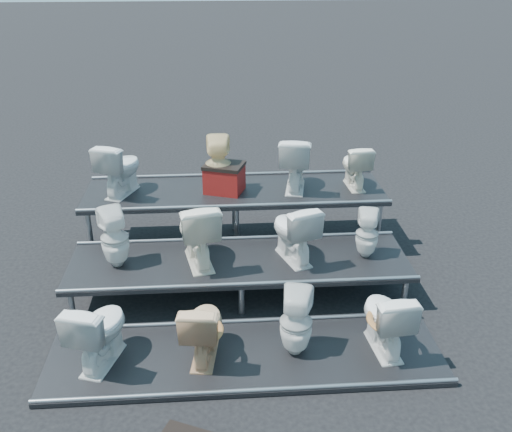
{
  "coord_description": "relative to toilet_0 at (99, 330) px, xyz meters",
  "views": [
    {
      "loc": [
        -0.24,
        -6.14,
        4.03
      ],
      "look_at": [
        0.21,
        0.1,
        1.02
      ],
      "focal_mm": 40.0,
      "sensor_mm": 36.0,
      "label": 1
    }
  ],
  "objects": [
    {
      "name": "ground",
      "position": [
        1.5,
        1.3,
        -0.45
      ],
      "size": [
        80.0,
        80.0,
        0.0
      ],
      "primitive_type": "plane",
      "color": "black",
      "rests_on": "ground"
    },
    {
      "name": "red_crate",
      "position": [
        1.35,
        2.56,
        0.59
      ],
      "size": [
        0.61,
        0.55,
        0.36
      ],
      "primitive_type": "cube",
      "rotation": [
        0.0,
        0.0,
        -0.34
      ],
      "color": "maroon",
      "rests_on": "tier_back"
    },
    {
      "name": "toilet_11",
      "position": [
        3.21,
        2.6,
        0.73
      ],
      "size": [
        0.39,
        0.65,
        0.64
      ],
      "primitive_type": "imported",
      "rotation": [
        0.0,
        0.0,
        3.2
      ],
      "color": "silver",
      "rests_on": "tier_back"
    },
    {
      "name": "toilet_8",
      "position": [
        -0.07,
        2.6,
        0.78
      ],
      "size": [
        0.67,
        0.84,
        0.75
      ],
      "primitive_type": "imported",
      "rotation": [
        0.0,
        0.0,
        2.75
      ],
      "color": "silver",
      "rests_on": "tier_back"
    },
    {
      "name": "toilet_1",
      "position": [
        1.06,
        0.0,
        -0.03
      ],
      "size": [
        0.5,
        0.77,
        0.73
      ],
      "primitive_type": "imported",
      "rotation": [
        0.0,
        0.0,
        3.01
      ],
      "color": "tan",
      "rests_on": "tier_front"
    },
    {
      "name": "toilet_0",
      "position": [
        0.0,
        0.0,
        0.0
      ],
      "size": [
        0.65,
        0.87,
        0.79
      ],
      "primitive_type": "imported",
      "rotation": [
        0.0,
        0.0,
        2.83
      ],
      "color": "silver",
      "rests_on": "tier_front"
    },
    {
      "name": "tier_mid",
      "position": [
        1.5,
        1.3,
        -0.22
      ],
      "size": [
        4.2,
        1.2,
        0.46
      ],
      "primitive_type": "cube",
      "color": "black",
      "rests_on": "ground"
    },
    {
      "name": "tier_back",
      "position": [
        1.5,
        2.6,
        -0.02
      ],
      "size": [
        4.2,
        1.2,
        0.86
      ],
      "primitive_type": "cube",
      "color": "black",
      "rests_on": "ground"
    },
    {
      "name": "toilet_5",
      "position": [
        0.99,
        1.3,
        0.43
      ],
      "size": [
        0.63,
        0.9,
        0.84
      ],
      "primitive_type": "imported",
      "rotation": [
        0.0,
        0.0,
        3.34
      ],
      "color": "silver",
      "rests_on": "tier_mid"
    },
    {
      "name": "toilet_10",
      "position": [
        2.35,
        2.6,
        0.8
      ],
      "size": [
        0.57,
        0.83,
        0.78
      ],
      "primitive_type": "imported",
      "rotation": [
        0.0,
        0.0,
        2.95
      ],
      "color": "silver",
      "rests_on": "tier_back"
    },
    {
      "name": "toilet_4",
      "position": [
        0.01,
        1.3,
        0.38
      ],
      "size": [
        0.44,
        0.44,
        0.74
      ],
      "primitive_type": "imported",
      "rotation": [
        0.0,
        0.0,
        3.54
      ],
      "color": "silver",
      "rests_on": "tier_mid"
    },
    {
      "name": "toilet_2",
      "position": [
        2.03,
        0.0,
        -0.01
      ],
      "size": [
        0.42,
        0.43,
        0.76
      ],
      "primitive_type": "imported",
      "rotation": [
        0.0,
        0.0,
        2.89
      ],
      "color": "silver",
      "rests_on": "tier_front"
    },
    {
      "name": "toilet_6",
      "position": [
        2.17,
        1.3,
        0.39
      ],
      "size": [
        0.65,
        0.85,
        0.77
      ],
      "primitive_type": "imported",
      "rotation": [
        0.0,
        0.0,
        3.47
      ],
      "color": "silver",
      "rests_on": "tier_mid"
    },
    {
      "name": "toilet_9",
      "position": [
        1.28,
        2.6,
        0.8
      ],
      "size": [
        0.36,
        0.37,
        0.78
      ],
      "primitive_type": "imported",
      "rotation": [
        0.0,
        0.0,
        3.11
      ],
      "color": "beige",
      "rests_on": "tier_back"
    },
    {
      "name": "toilet_3",
      "position": [
        2.99,
        0.0,
        -0.01
      ],
      "size": [
        0.5,
        0.79,
        0.77
      ],
      "primitive_type": "imported",
      "rotation": [
        0.0,
        0.0,
        3.23
      ],
      "color": "silver",
      "rests_on": "tier_front"
    },
    {
      "name": "tier_front",
      "position": [
        1.5,
        0.0,
        -0.42
      ],
      "size": [
        4.2,
        1.2,
        0.06
      ],
      "primitive_type": "cube",
      "color": "black",
      "rests_on": "ground"
    },
    {
      "name": "toilet_7",
      "position": [
        3.09,
        1.3,
        0.32
      ],
      "size": [
        0.34,
        0.34,
        0.62
      ],
      "primitive_type": "imported",
      "rotation": [
        0.0,
        0.0,
        2.9
      ],
      "color": "silver",
      "rests_on": "tier_mid"
    }
  ]
}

